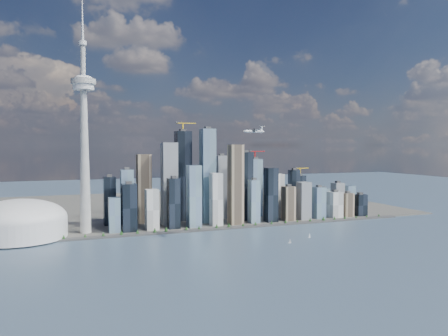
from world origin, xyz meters
name	(u,v)px	position (x,y,z in m)	size (l,w,h in m)	color
ground	(258,253)	(0.00, 0.00, 0.00)	(4000.00, 4000.00, 0.00)	#385062
seawall	(215,229)	(0.00, 250.00, 2.00)	(1100.00, 22.00, 4.00)	#383838
land	(171,206)	(0.00, 700.00, 1.50)	(1400.00, 900.00, 3.00)	#4C4C47
shoreline_trees	(215,226)	(0.00, 250.00, 8.78)	(960.53, 7.20, 8.80)	#3F2D1E
skyscraper_cluster	(225,192)	(59.62, 336.82, 83.75)	(736.00, 142.00, 269.13)	black
needle_tower	(84,133)	(-300.00, 310.00, 235.84)	(56.00, 56.00, 550.50)	#9D9C98
dome_stadium	(20,222)	(-440.00, 300.00, 39.44)	(200.00, 200.00, 86.00)	white
airplane	(254,131)	(42.98, 113.67, 239.31)	(60.91, 54.41, 15.16)	silver
sailboat_west	(309,236)	(169.67, 88.15, 3.47)	(7.70, 4.27, 10.83)	white
sailboat_east	(290,242)	(101.02, 54.93, 3.44)	(7.47, 4.66, 10.71)	white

